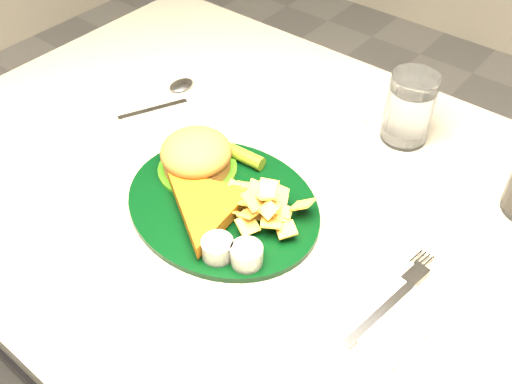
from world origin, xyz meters
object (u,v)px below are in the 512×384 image
dinner_plate (222,189)px  fork_napkin (384,308)px  water_glass (409,108)px  table (271,332)px

dinner_plate → fork_napkin: size_ratio=1.87×
dinner_plate → fork_napkin: 0.27m
water_glass → fork_napkin: 0.35m
dinner_plate → fork_napkin: (0.27, -0.01, -0.03)m
fork_napkin → dinner_plate: bearing=-174.4°
water_glass → fork_napkin: bearing=-65.4°
table → dinner_plate: (-0.04, -0.07, 0.41)m
table → dinner_plate: bearing=-122.0°
table → water_glass: size_ratio=10.14×
table → water_glass: (0.08, 0.24, 0.43)m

